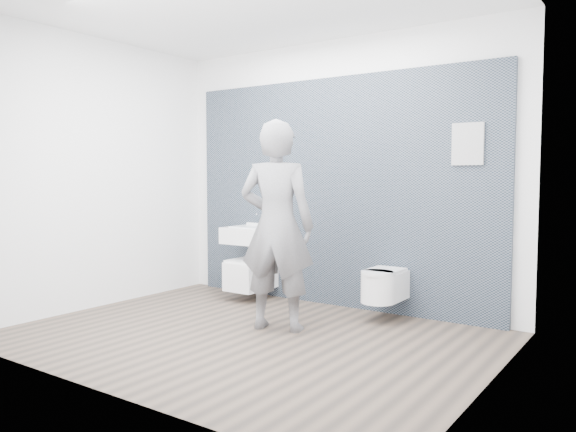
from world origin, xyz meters
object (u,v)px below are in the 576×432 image
Objects in this scene: visitor at (277,226)px; toilet_rounded at (383,285)px; toilet_square at (251,273)px; washbasin at (253,235)px.

toilet_rounded is at bearing -145.22° from visitor.
visitor is at bearing -41.20° from toilet_square.
toilet_square is at bearing -90.00° from washbasin.
toilet_square is 1.33× the size of toilet_rounded.
washbasin is at bearing -59.98° from visitor.
toilet_rounded is at bearing -1.67° from washbasin.
washbasin is 0.84× the size of toilet_square.
washbasin is 0.42m from toilet_square.
washbasin reaches higher than toilet_rounded.
toilet_square is 0.39× the size of visitor.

